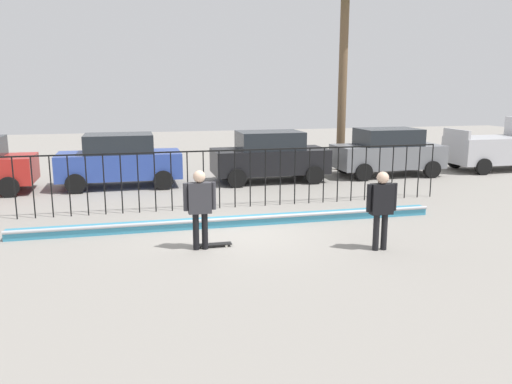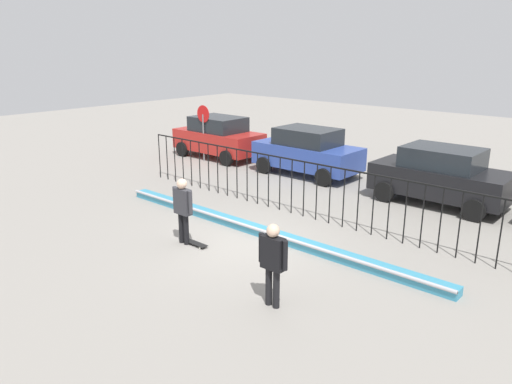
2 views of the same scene
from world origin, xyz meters
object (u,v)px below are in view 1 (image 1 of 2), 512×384
at_px(skateboard, 214,244).
at_px(camera_operator, 382,203).
at_px(skateboarder, 200,203).
at_px(pickup_truck, 507,146).
at_px(parked_car_black, 270,156).
at_px(parked_car_gray, 388,152).
at_px(parked_car_blue, 120,160).

bearing_deg(skateboard, camera_operator, -1.72).
relative_size(skateboarder, pickup_truck, 0.38).
bearing_deg(parked_car_black, parked_car_gray, 2.54).
distance_m(camera_operator, parked_car_blue, 10.63).
height_order(camera_operator, pickup_truck, pickup_truck).
bearing_deg(parked_car_blue, parked_car_black, 2.21).
bearing_deg(skateboarder, pickup_truck, 57.29).
bearing_deg(pickup_truck, skateboard, -148.10).
bearing_deg(parked_car_gray, skateboarder, -134.93).
distance_m(parked_car_blue, parked_car_black, 5.51).
height_order(parked_car_blue, parked_car_gray, same).
relative_size(parked_car_black, pickup_truck, 0.91).
distance_m(skateboard, parked_car_gray, 11.50).
distance_m(skateboard, pickup_truck, 16.22).
relative_size(skateboarder, parked_car_gray, 0.41).
bearing_deg(skateboard, parked_car_gray, 58.43).
xyz_separation_m(skateboarder, camera_operator, (3.85, -0.97, -0.01)).
relative_size(skateboard, pickup_truck, 0.17).
relative_size(skateboarder, parked_car_blue, 0.41).
bearing_deg(parked_car_black, pickup_truck, 2.33).
distance_m(camera_operator, parked_car_black, 8.78).
bearing_deg(parked_car_black, skateboard, -112.92).
xyz_separation_m(skateboarder, parked_car_blue, (-1.82, 8.02, -0.09)).
xyz_separation_m(skateboarder, skateboard, (0.31, 0.10, -1.01)).
height_order(skateboarder, parked_car_black, parked_car_black).
distance_m(skateboarder, parked_car_black, 8.63).
bearing_deg(pickup_truck, parked_car_black, -176.13).
xyz_separation_m(skateboarder, pickup_truck, (14.38, 8.10, -0.03)).
bearing_deg(parked_car_black, camera_operator, -88.22).
bearing_deg(camera_operator, parked_car_blue, -50.00).
xyz_separation_m(skateboarder, parked_car_black, (3.69, 7.80, -0.09)).
bearing_deg(camera_operator, pickup_truck, -131.47).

